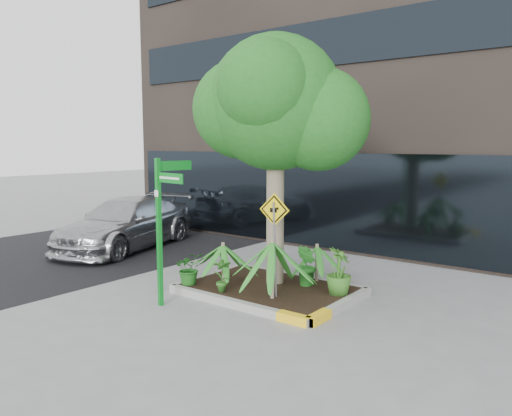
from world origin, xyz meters
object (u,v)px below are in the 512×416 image
Objects in this scene: parked_car at (126,223)px; cattle_sign at (275,228)px; tree at (276,103)px; street_sign_post at (163,216)px.

cattle_sign reaches higher than parked_car.
tree is at bearing 116.24° from cattle_sign.
tree is at bearing 72.15° from street_sign_post.
parked_car is at bearing 156.91° from street_sign_post.
street_sign_post reaches higher than parked_car.
tree reaches higher than parked_car.
parked_car is 6.57m from cattle_sign.
tree is at bearing -22.49° from parked_car.
street_sign_post is at bearing -151.43° from cattle_sign.
tree is 2.52m from cattle_sign.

